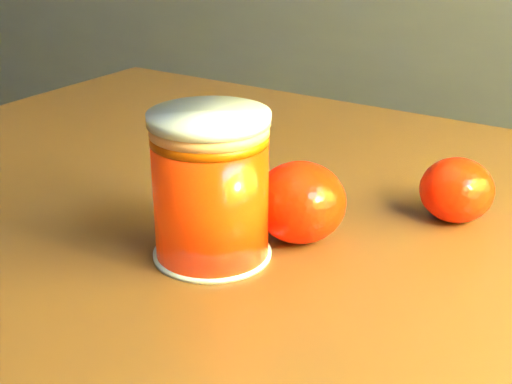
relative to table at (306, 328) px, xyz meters
The scene contains 5 objects.
kitchen_counter 1.66m from the table, 123.38° to the left, with size 3.15×0.60×0.90m, color #55565B.
table is the anchor object (origin of this frame).
juice_glass 0.17m from the table, 117.68° to the right, with size 0.09×0.09×0.11m.
orange_front 0.13m from the table, 84.19° to the right, with size 0.07×0.07×0.06m, color #FF2205.
orange_back 0.17m from the table, 38.05° to the left, with size 0.06×0.06×0.05m, color #FF2205.
Camera 1 is at (1.13, -0.39, 0.99)m, focal length 50.00 mm.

